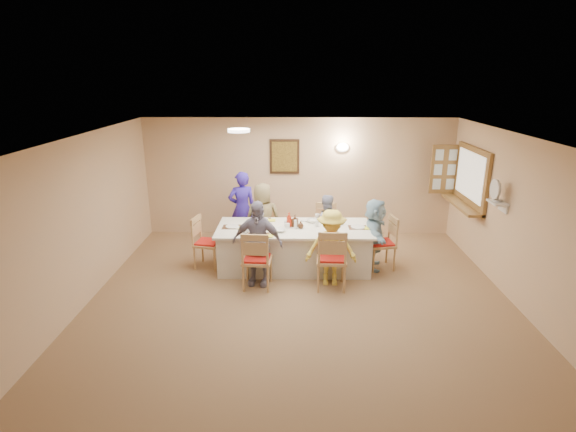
{
  "coord_description": "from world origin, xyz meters",
  "views": [
    {
      "loc": [
        -0.1,
        -5.84,
        3.33
      ],
      "look_at": [
        -0.2,
        1.4,
        1.05
      ],
      "focal_mm": 28.0,
      "sensor_mm": 36.0,
      "label": 1
    }
  ],
  "objects_px": {
    "chair_right_end": "(381,243)",
    "diner_back_right": "(325,224)",
    "chair_left_end": "(208,242)",
    "diner_front_right": "(331,248)",
    "caregiver": "(242,209)",
    "condiment_ketchup": "(289,220)",
    "diner_back_left": "(263,219)",
    "desk_fan": "(497,193)",
    "dining_table": "(294,247)",
    "chair_back_left": "(264,229)",
    "chair_front_left": "(257,259)",
    "diner_right_end": "(374,234)",
    "chair_back_right": "(325,228)",
    "serving_hatch": "(471,178)",
    "chair_front_right": "(331,258)",
    "diner_front_left": "(257,243)"
  },
  "relations": [
    {
      "from": "desk_fan",
      "to": "chair_back_left",
      "type": "distance_m",
      "value": 4.19
    },
    {
      "from": "chair_left_end",
      "to": "diner_front_right",
      "type": "height_order",
      "value": "diner_front_right"
    },
    {
      "from": "dining_table",
      "to": "diner_back_left",
      "type": "height_order",
      "value": "diner_back_left"
    },
    {
      "from": "chair_front_left",
      "to": "diner_right_end",
      "type": "bearing_deg",
      "value": -154.56
    },
    {
      "from": "chair_front_left",
      "to": "chair_left_end",
      "type": "distance_m",
      "value": 1.24
    },
    {
      "from": "desk_fan",
      "to": "caregiver",
      "type": "relative_size",
      "value": 0.2
    },
    {
      "from": "chair_back_right",
      "to": "diner_front_right",
      "type": "distance_m",
      "value": 1.49
    },
    {
      "from": "diner_back_left",
      "to": "diner_back_right",
      "type": "distance_m",
      "value": 1.2
    },
    {
      "from": "chair_back_left",
      "to": "chair_right_end",
      "type": "xyz_separation_m",
      "value": [
        2.15,
        -0.8,
        0.03
      ]
    },
    {
      "from": "dining_table",
      "to": "chair_back_left",
      "type": "xyz_separation_m",
      "value": [
        -0.6,
        0.8,
        0.07
      ]
    },
    {
      "from": "chair_back_right",
      "to": "diner_back_right",
      "type": "xyz_separation_m",
      "value": [
        0.0,
        -0.12,
        0.12
      ]
    },
    {
      "from": "diner_front_right",
      "to": "caregiver",
      "type": "distance_m",
      "value": 2.47
    },
    {
      "from": "chair_right_end",
      "to": "condiment_ketchup",
      "type": "height_order",
      "value": "condiment_ketchup"
    },
    {
      "from": "desk_fan",
      "to": "chair_back_left",
      "type": "bearing_deg",
      "value": 159.66
    },
    {
      "from": "chair_back_left",
      "to": "chair_left_end",
      "type": "height_order",
      "value": "chair_left_end"
    },
    {
      "from": "desk_fan",
      "to": "diner_back_left",
      "type": "distance_m",
      "value": 4.09
    },
    {
      "from": "serving_hatch",
      "to": "diner_back_right",
      "type": "bearing_deg",
      "value": -178.64
    },
    {
      "from": "chair_front_left",
      "to": "caregiver",
      "type": "xyz_separation_m",
      "value": [
        -0.45,
        1.95,
        0.26
      ]
    },
    {
      "from": "diner_front_right",
      "to": "chair_back_left",
      "type": "bearing_deg",
      "value": 131.14
    },
    {
      "from": "condiment_ketchup",
      "to": "caregiver",
      "type": "bearing_deg",
      "value": 130.63
    },
    {
      "from": "desk_fan",
      "to": "diner_right_end",
      "type": "distance_m",
      "value": 2.08
    },
    {
      "from": "desk_fan",
      "to": "chair_front_right",
      "type": "distance_m",
      "value": 2.8
    },
    {
      "from": "serving_hatch",
      "to": "chair_right_end",
      "type": "height_order",
      "value": "serving_hatch"
    },
    {
      "from": "chair_back_right",
      "to": "diner_right_end",
      "type": "relative_size",
      "value": 0.73
    },
    {
      "from": "chair_front_left",
      "to": "chair_front_right",
      "type": "bearing_deg",
      "value": -176.16
    },
    {
      "from": "chair_back_right",
      "to": "chair_front_right",
      "type": "xyz_separation_m",
      "value": [
        0.0,
        -1.6,
        0.05
      ]
    },
    {
      "from": "desk_fan",
      "to": "diner_back_right",
      "type": "distance_m",
      "value": 3.05
    },
    {
      "from": "chair_front_left",
      "to": "diner_back_right",
      "type": "xyz_separation_m",
      "value": [
        1.2,
        1.48,
        0.09
      ]
    },
    {
      "from": "chair_front_left",
      "to": "diner_front_left",
      "type": "distance_m",
      "value": 0.25
    },
    {
      "from": "chair_right_end",
      "to": "diner_front_right",
      "type": "bearing_deg",
      "value": -63.43
    },
    {
      "from": "caregiver",
      "to": "diner_back_right",
      "type": "bearing_deg",
      "value": 147.61
    },
    {
      "from": "diner_back_right",
      "to": "diner_right_end",
      "type": "xyz_separation_m",
      "value": [
        0.82,
        -0.68,
        0.05
      ]
    },
    {
      "from": "diner_right_end",
      "to": "chair_back_left",
      "type": "bearing_deg",
      "value": 77.76
    },
    {
      "from": "diner_front_left",
      "to": "caregiver",
      "type": "xyz_separation_m",
      "value": [
        -0.45,
        1.83,
        0.04
      ]
    },
    {
      "from": "diner_back_right",
      "to": "diner_back_left",
      "type": "bearing_deg",
      "value": -3.24
    },
    {
      "from": "chair_right_end",
      "to": "diner_back_right",
      "type": "bearing_deg",
      "value": -134.62
    },
    {
      "from": "condiment_ketchup",
      "to": "diner_right_end",
      "type": "bearing_deg",
      "value": -1.26
    },
    {
      "from": "serving_hatch",
      "to": "chair_left_end",
      "type": "distance_m",
      "value": 5.02
    },
    {
      "from": "chair_back_left",
      "to": "chair_back_right",
      "type": "distance_m",
      "value": 1.2
    },
    {
      "from": "diner_back_left",
      "to": "diner_front_right",
      "type": "relative_size",
      "value": 1.08
    },
    {
      "from": "chair_front_left",
      "to": "diner_back_left",
      "type": "distance_m",
      "value": 1.49
    },
    {
      "from": "chair_right_end",
      "to": "diner_back_right",
      "type": "distance_m",
      "value": 1.17
    },
    {
      "from": "chair_back_left",
      "to": "caregiver",
      "type": "distance_m",
      "value": 0.65
    },
    {
      "from": "diner_back_right",
      "to": "caregiver",
      "type": "height_order",
      "value": "caregiver"
    },
    {
      "from": "chair_left_end",
      "to": "chair_front_left",
      "type": "bearing_deg",
      "value": -119.39
    },
    {
      "from": "caregiver",
      "to": "condiment_ketchup",
      "type": "bearing_deg",
      "value": 114.14
    },
    {
      "from": "chair_front_right",
      "to": "diner_front_right",
      "type": "relative_size",
      "value": 0.8
    },
    {
      "from": "serving_hatch",
      "to": "chair_front_right",
      "type": "xyz_separation_m",
      "value": [
        -2.7,
        -1.54,
        -0.98
      ]
    },
    {
      "from": "chair_back_left",
      "to": "chair_right_end",
      "type": "bearing_deg",
      "value": -14.24
    },
    {
      "from": "chair_back_right",
      "to": "chair_left_end",
      "type": "height_order",
      "value": "chair_left_end"
    }
  ]
}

